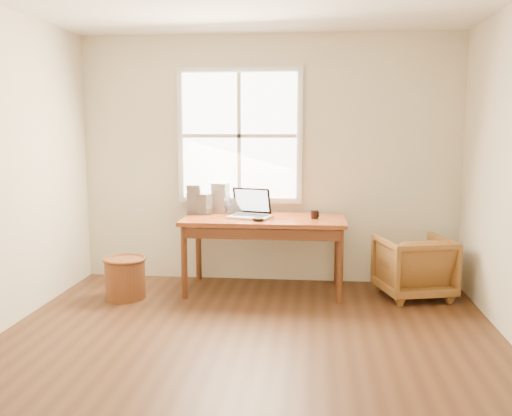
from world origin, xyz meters
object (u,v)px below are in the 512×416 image
Objects in this scene: laptop at (250,204)px; coffee_mug at (314,215)px; cd_stack_a at (220,198)px; armchair at (414,266)px; wicker_stool at (125,279)px; desk at (264,220)px.

laptop reaches higher than coffee_mug.
coffee_mug is at bearing 18.57° from laptop.
cd_stack_a is at bearing 152.10° from laptop.
cd_stack_a is at bearing -25.23° from armchair.
armchair is 2.07m from cd_stack_a.
coffee_mug reaches higher than wicker_stool.
cd_stack_a reaches higher than armchair.
armchair is at bearing -16.96° from coffee_mug.
coffee_mug is at bearing -17.99° from cd_stack_a.
laptop is at bearing -44.36° from cd_stack_a.
cd_stack_a is at bearing 148.57° from desk.
laptop is 0.64m from coffee_mug.
cd_stack_a reaches higher than laptop.
desk is 0.60m from cd_stack_a.
coffee_mug is (0.63, 0.02, -0.10)m from laptop.
coffee_mug is 1.04m from cd_stack_a.
wicker_stool is 0.96× the size of laptop.
armchair is at bearing 16.27° from laptop.
armchair is (1.46, -0.05, -0.43)m from desk.
desk is 5.13× the size of cd_stack_a.
desk reaches higher than wicker_stool.
coffee_mug is at bearing 11.39° from wicker_stool.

